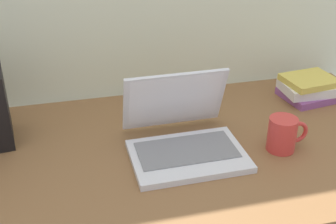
% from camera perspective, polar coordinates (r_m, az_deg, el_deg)
% --- Properties ---
extents(desk, '(1.60, 0.76, 0.03)m').
position_cam_1_polar(desk, '(1.26, -1.85, -5.66)').
color(desk, brown).
rests_on(desk, ground).
extents(laptop, '(0.31, 0.30, 0.21)m').
position_cam_1_polar(laptop, '(1.23, 1.97, -3.07)').
color(laptop, silver).
rests_on(laptop, desk).
extents(coffee_mug, '(0.12, 0.08, 0.10)m').
position_cam_1_polar(coffee_mug, '(1.27, 14.65, -2.77)').
color(coffee_mug, red).
rests_on(coffee_mug, desk).
extents(book_stack, '(0.18, 0.17, 0.08)m').
position_cam_1_polar(book_stack, '(1.60, 17.68, 2.97)').
color(book_stack, '#8C4C8C').
rests_on(book_stack, desk).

